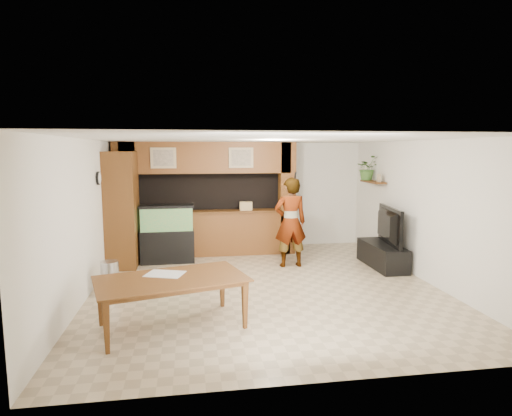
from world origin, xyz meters
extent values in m
plane|color=tan|center=(0.00, 0.00, 0.00)|extent=(6.50, 6.50, 0.00)
plane|color=white|center=(0.00, 0.00, 2.60)|extent=(6.50, 6.50, 0.00)
plane|color=silver|center=(0.00, 3.25, 1.30)|extent=(6.00, 0.00, 6.00)
plane|color=silver|center=(-3.00, 0.00, 1.30)|extent=(0.00, 6.50, 6.50)
plane|color=silver|center=(3.00, 0.00, 1.30)|extent=(0.00, 6.50, 6.50)
cube|color=brown|center=(-0.90, 2.45, 0.50)|extent=(3.80, 0.35, 1.00)
cube|color=brown|center=(-0.90, 2.45, 1.02)|extent=(3.80, 0.43, 0.04)
cube|color=brown|center=(-0.90, 2.45, 2.25)|extent=(3.80, 0.35, 0.70)
cube|color=brown|center=(-2.70, 2.45, 1.30)|extent=(0.50, 0.35, 2.60)
cube|color=brown|center=(0.95, 2.45, 1.30)|extent=(0.35, 0.35, 2.60)
cube|color=black|center=(-0.90, 3.00, 1.45)|extent=(4.20, 0.45, 0.85)
cube|color=tan|center=(-1.85, 2.26, 2.25)|extent=(0.55, 0.03, 0.45)
cube|color=tan|center=(-1.85, 2.24, 2.25)|extent=(0.43, 0.01, 0.35)
cube|color=tan|center=(-0.15, 2.26, 2.25)|extent=(0.55, 0.03, 0.45)
cube|color=tan|center=(-0.15, 2.24, 2.25)|extent=(0.43, 0.01, 0.35)
cylinder|color=black|center=(-2.97, 1.00, 1.90)|extent=(0.04, 0.25, 0.25)
cylinder|color=white|center=(-2.94, 1.00, 1.90)|extent=(0.01, 0.21, 0.21)
cube|color=brown|center=(2.85, 1.95, 1.70)|extent=(0.25, 0.90, 0.04)
cube|color=brown|center=(-2.70, 1.85, 1.20)|extent=(0.60, 0.98, 2.39)
cylinder|color=#B2B2B7|center=(-2.67, 0.06, 0.27)|extent=(0.30, 0.30, 0.55)
cube|color=black|center=(-1.80, 1.95, 0.35)|extent=(1.14, 0.43, 0.71)
cube|color=#327D4C|center=(-1.80, 1.95, 0.96)|extent=(1.09, 0.40, 0.49)
cube|color=black|center=(-1.80, 1.95, 1.23)|extent=(1.14, 0.43, 0.06)
cube|color=black|center=(2.65, 0.91, 0.24)|extent=(0.53, 1.45, 0.48)
imported|color=black|center=(2.65, 0.91, 0.87)|extent=(0.36, 1.36, 0.78)
cube|color=tan|center=(2.85, 1.65, 1.81)|extent=(0.04, 0.13, 0.18)
imported|color=#3C692A|center=(2.82, 2.23, 2.01)|extent=(0.63, 0.58, 0.57)
imported|color=#A37F59|center=(0.76, 1.25, 0.93)|extent=(0.70, 0.47, 1.87)
cylinder|color=black|center=(0.81, 1.09, 1.91)|extent=(0.04, 0.10, 0.16)
imported|color=brown|center=(-1.55, -1.60, 0.35)|extent=(2.21, 1.60, 0.70)
cube|color=silver|center=(-1.66, -1.37, 0.70)|extent=(0.60, 0.52, 0.01)
cube|color=tan|center=(-0.02, 2.45, 1.14)|extent=(0.30, 0.21, 0.19)
camera|label=1|loc=(-1.28, -7.28, 2.41)|focal=30.00mm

